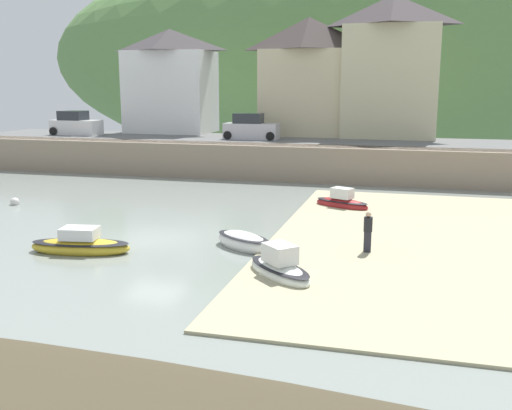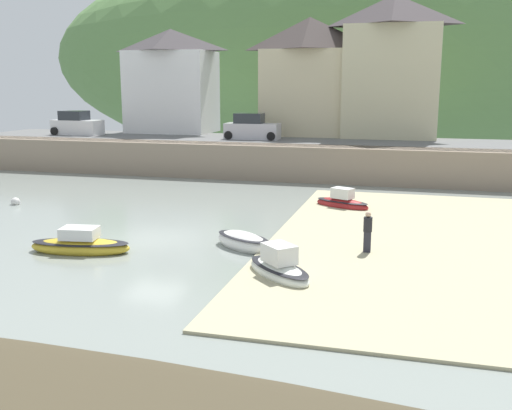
# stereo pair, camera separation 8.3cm
# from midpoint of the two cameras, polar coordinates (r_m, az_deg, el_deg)

# --- Properties ---
(ground) EXTENTS (48.00, 41.00, 0.61)m
(ground) POSITION_cam_midpoint_polar(r_m,az_deg,el_deg) (17.51, -18.82, -10.59)
(ground) COLOR gray
(quay_seawall) EXTENTS (48.00, 9.40, 2.40)m
(quay_seawall) POSITION_cam_midpoint_polar(r_m,az_deg,el_deg) (42.11, 0.24, 4.49)
(quay_seawall) COLOR gray
(quay_seawall) RESTS_ON ground
(hillside_backdrop) EXTENTS (80.00, 44.00, 27.94)m
(hillside_backdrop) POSITION_cam_midpoint_polar(r_m,az_deg,el_deg) (78.59, 9.32, 13.82)
(hillside_backdrop) COLOR #608C4B
(hillside_backdrop) RESTS_ON ground
(waterfront_building_left) EXTENTS (7.31, 5.21, 8.62)m
(waterfront_building_left) POSITION_cam_midpoint_polar(r_m,az_deg,el_deg) (52.24, -8.05, 11.74)
(waterfront_building_left) COLOR white
(waterfront_building_left) RESTS_ON ground
(waterfront_building_centre) EXTENTS (7.59, 4.73, 9.27)m
(waterfront_building_centre) POSITION_cam_midpoint_polar(r_m,az_deg,el_deg) (48.84, 5.16, 12.22)
(waterfront_building_centre) COLOR beige
(waterfront_building_centre) RESTS_ON ground
(waterfront_building_right) EXTENTS (7.37, 5.54, 10.73)m
(waterfront_building_right) POSITION_cam_midpoint_polar(r_m,az_deg,el_deg) (48.14, 12.97, 12.85)
(waterfront_building_right) COLOR beige
(waterfront_building_right) RESTS_ON ground
(motorboat_with_cabin) EXTENTS (3.03, 2.51, 0.88)m
(motorboat_with_cabin) POSITION_cam_midpoint_polar(r_m,az_deg,el_deg) (24.19, -1.15, -3.53)
(motorboat_with_cabin) COLOR white
(motorboat_with_cabin) RESTS_ON ground
(rowboat_small_beached) EXTENTS (3.27, 2.23, 1.27)m
(rowboat_small_beached) POSITION_cam_midpoint_polar(r_m,az_deg,el_deg) (32.12, 8.34, 0.22)
(rowboat_small_beached) COLOR maroon
(rowboat_small_beached) RESTS_ON ground
(sailboat_white_hull) EXTENTS (3.14, 3.11, 1.35)m
(sailboat_white_hull) POSITION_cam_midpoint_polar(r_m,az_deg,el_deg) (20.58, 2.35, -6.12)
(sailboat_white_hull) COLOR white
(sailboat_white_hull) RESTS_ON ground
(sailboat_tall_mast) EXTENTS (4.19, 1.96, 1.17)m
(sailboat_tall_mast) POSITION_cam_midpoint_polar(r_m,az_deg,el_deg) (24.62, -16.40, -3.70)
(sailboat_tall_mast) COLOR gold
(sailboat_tall_mast) RESTS_ON ground
(parked_car_near_slipway) EXTENTS (4.20, 1.97, 1.95)m
(parked_car_near_slipway) POSITION_cam_midpoint_polar(r_m,az_deg,el_deg) (51.39, -16.76, 7.37)
(parked_car_near_slipway) COLOR silver
(parked_car_near_slipway) RESTS_ON ground
(parked_car_by_wall) EXTENTS (4.11, 1.82, 1.95)m
(parked_car_by_wall) POSITION_cam_midpoint_polar(r_m,az_deg,el_deg) (45.35, -0.36, 7.35)
(parked_car_by_wall) COLOR #BCB9C1
(parked_car_by_wall) RESTS_ON ground
(person_on_slipway) EXTENTS (0.34, 0.34, 1.62)m
(person_on_slipway) POSITION_cam_midpoint_polar(r_m,az_deg,el_deg) (23.54, 10.75, -2.37)
(person_on_slipway) COLOR #282833
(person_on_slipway) RESTS_ON ground
(mooring_buoy) EXTENTS (0.49, 0.49, 0.49)m
(mooring_buoy) POSITION_cam_midpoint_polar(r_m,az_deg,el_deg) (35.39, -22.00, 0.28)
(mooring_buoy) COLOR silver
(mooring_buoy) RESTS_ON ground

